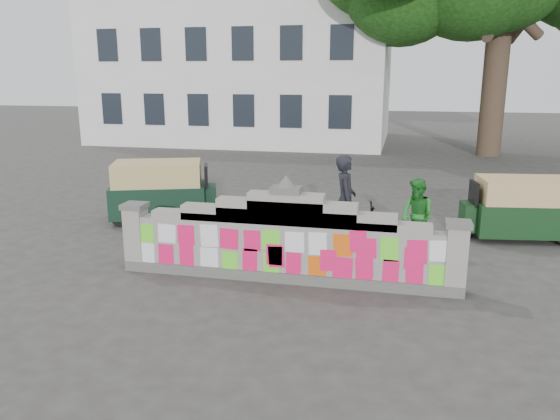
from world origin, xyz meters
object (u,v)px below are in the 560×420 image
Objects in this scene: cyclist_bike at (344,229)px; rickshaw_right at (521,208)px; rickshaw_left at (161,190)px; pedestrian at (417,216)px; cyclist_rider at (345,211)px.

rickshaw_right reaches higher than cyclist_bike.
pedestrian is at bearing -30.41° from rickshaw_left.
cyclist_bike is 1.61m from pedestrian.
cyclist_rider reaches higher than pedestrian.
rickshaw_right is at bearing 78.78° from pedestrian.
cyclist_rider is 0.71× the size of rickshaw_right.
cyclist_rider is at bearing 80.52° from cyclist_bike.
rickshaw_left is 8.90m from rickshaw_right.
cyclist_rider reaches higher than cyclist_bike.
pedestrian is 2.82m from rickshaw_right.
cyclist_bike is 0.73× the size of rickshaw_left.
pedestrian reaches higher than rickshaw_right.
rickshaw_left is at bearing 61.30° from cyclist_bike.
rickshaw_left is at bearing 61.30° from cyclist_rider.
cyclist_rider is at bearing 19.61° from rickshaw_right.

